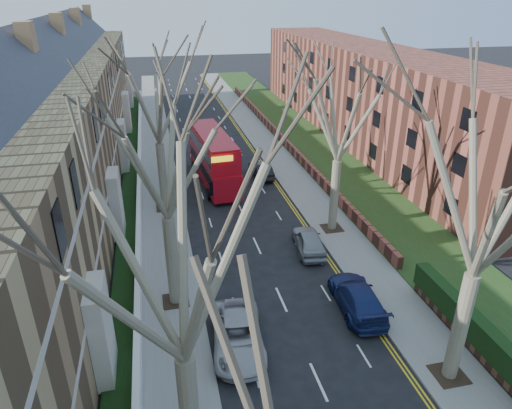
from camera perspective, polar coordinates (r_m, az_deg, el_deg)
pavement_left at (r=46.35m, az=-12.23°, el=5.23°), size 3.00×102.00×0.12m
pavement_right at (r=47.86m, az=2.32°, el=6.43°), size 3.00×102.00×0.12m
terrace_left at (r=37.87m, az=-24.33°, el=7.77°), size 9.70×78.00×13.60m
flats_right at (r=54.16m, az=13.41°, el=13.41°), size 13.97×54.00×10.00m
front_wall_left at (r=38.72m, az=-14.38°, el=1.84°), size 0.30×78.00×1.00m
grass_verge_right at (r=49.15m, az=7.43°, el=6.86°), size 6.00×102.00×0.06m
tree_left_mid at (r=12.25m, az=-10.19°, el=-4.17°), size 10.50×10.50×14.71m
tree_left_far at (r=21.63m, az=-11.80°, el=7.93°), size 10.15×10.15×14.22m
tree_left_dist at (r=33.24m, az=-12.63°, el=14.40°), size 10.50×10.50×14.71m
tree_right_mid at (r=18.21m, az=27.90°, el=3.22°), size 10.50×10.50×14.71m
tree_right_far at (r=29.79m, az=10.72°, el=12.73°), size 10.15×10.15×14.22m
double_decker_bus at (r=39.88m, az=-5.34°, el=5.61°), size 3.26×10.60×4.39m
car_left_far at (r=22.42m, az=-2.30°, el=-15.99°), size 2.88×5.35×1.43m
car_right_near at (r=25.23m, az=12.54°, el=-11.24°), size 2.43×5.21×1.47m
car_right_mid at (r=29.88m, az=6.64°, el=-4.55°), size 2.22×4.40×1.44m
car_right_far at (r=41.50m, az=0.65°, el=4.35°), size 1.53×4.17×1.36m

